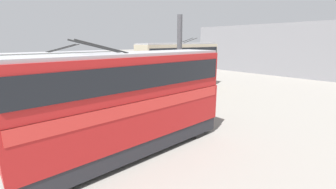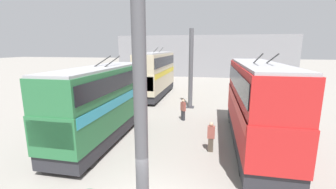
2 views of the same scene
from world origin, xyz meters
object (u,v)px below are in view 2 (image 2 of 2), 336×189
Objects in this scene: bus_left_near at (256,100)px; bus_right_far at (156,72)px; person_aisle_midway at (183,109)px; bus_right_mid at (101,99)px; person_by_left_row at (211,136)px.

bus_right_far reaches higher than bus_left_near.
person_aisle_midway is at bearing 51.69° from bus_left_near.
bus_right_far is (14.01, -0.00, 0.33)m from bus_right_mid.
person_by_left_row is (-1.51, 2.59, -1.92)m from bus_left_near.
bus_right_mid reaches higher than person_aisle_midway.
bus_left_near is at bearing -60.06° from person_by_left_row.
bus_left_near reaches higher than person_by_left_row.
person_aisle_midway is at bearing -42.72° from bus_right_mid.
person_aisle_midway is at bearing 23.06° from person_by_left_row.
bus_left_near is 6.01× the size of person_aisle_midway.
bus_right_mid is at bearing -179.11° from person_aisle_midway.
bus_right_far is 6.20× the size of person_aisle_midway.
person_by_left_row is at bearing -93.34° from bus_right_mid.
person_aisle_midway is 5.89m from person_by_left_row.
bus_right_far is 6.17× the size of person_by_left_row.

